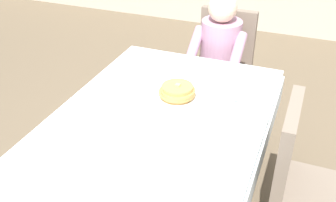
{
  "coord_description": "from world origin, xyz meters",
  "views": [
    {
      "loc": [
        0.69,
        -1.66,
        1.92
      ],
      "look_at": [
        0.02,
        0.05,
        0.79
      ],
      "focal_mm": 42.3,
      "sensor_mm": 36.0,
      "label": 1
    }
  ],
  "objects_px": {
    "breakfast_stack": "(177,92)",
    "cup_coffee": "(227,95)",
    "knife_right_of_plate": "(209,108)",
    "dining_table_main": "(162,126)",
    "chair_diner": "(223,61)",
    "diner_person": "(219,53)",
    "syrup_pitcher": "(145,77)",
    "spoon_near_edge": "(165,129)",
    "fork_left_of_plate": "(146,95)",
    "plate_breakfast": "(178,99)",
    "chair_right_side": "(302,177)"
  },
  "relations": [
    {
      "from": "syrup_pitcher",
      "to": "fork_left_of_plate",
      "type": "xyz_separation_m",
      "value": [
        0.07,
        -0.14,
        -0.04
      ]
    },
    {
      "from": "diner_person",
      "to": "plate_breakfast",
      "type": "distance_m",
      "value": 0.86
    },
    {
      "from": "diner_person",
      "to": "chair_right_side",
      "type": "xyz_separation_m",
      "value": [
        0.72,
        -1.01,
        -0.14
      ]
    },
    {
      "from": "dining_table_main",
      "to": "syrup_pitcher",
      "type": "bearing_deg",
      "value": 129.44
    },
    {
      "from": "chair_right_side",
      "to": "spoon_near_edge",
      "type": "relative_size",
      "value": 6.2
    },
    {
      "from": "chair_right_side",
      "to": "syrup_pitcher",
      "type": "relative_size",
      "value": 11.62
    },
    {
      "from": "knife_right_of_plate",
      "to": "spoon_near_edge",
      "type": "relative_size",
      "value": 1.33
    },
    {
      "from": "spoon_near_edge",
      "to": "knife_right_of_plate",
      "type": "bearing_deg",
      "value": 77.05
    },
    {
      "from": "fork_left_of_plate",
      "to": "spoon_near_edge",
      "type": "xyz_separation_m",
      "value": [
        0.23,
        -0.27,
        0.0
      ]
    },
    {
      "from": "dining_table_main",
      "to": "diner_person",
      "type": "height_order",
      "value": "diner_person"
    },
    {
      "from": "syrup_pitcher",
      "to": "fork_left_of_plate",
      "type": "relative_size",
      "value": 0.44
    },
    {
      "from": "chair_right_side",
      "to": "breakfast_stack",
      "type": "bearing_deg",
      "value": -101.89
    },
    {
      "from": "plate_breakfast",
      "to": "chair_right_side",
      "type": "bearing_deg",
      "value": -11.82
    },
    {
      "from": "knife_right_of_plate",
      "to": "dining_table_main",
      "type": "bearing_deg",
      "value": 115.15
    },
    {
      "from": "plate_breakfast",
      "to": "syrup_pitcher",
      "type": "height_order",
      "value": "syrup_pitcher"
    },
    {
      "from": "dining_table_main",
      "to": "plate_breakfast",
      "type": "height_order",
      "value": "plate_breakfast"
    },
    {
      "from": "dining_table_main",
      "to": "diner_person",
      "type": "relative_size",
      "value": 1.36
    },
    {
      "from": "chair_diner",
      "to": "chair_right_side",
      "type": "bearing_deg",
      "value": 121.77
    },
    {
      "from": "chair_diner",
      "to": "diner_person",
      "type": "distance_m",
      "value": 0.21
    },
    {
      "from": "breakfast_stack",
      "to": "spoon_near_edge",
      "type": "relative_size",
      "value": 1.4
    },
    {
      "from": "dining_table_main",
      "to": "spoon_near_edge",
      "type": "distance_m",
      "value": 0.18
    },
    {
      "from": "dining_table_main",
      "to": "syrup_pitcher",
      "type": "distance_m",
      "value": 0.38
    },
    {
      "from": "chair_diner",
      "to": "syrup_pitcher",
      "type": "distance_m",
      "value": 0.97
    },
    {
      "from": "cup_coffee",
      "to": "spoon_near_edge",
      "type": "bearing_deg",
      "value": -120.18
    },
    {
      "from": "breakfast_stack",
      "to": "syrup_pitcher",
      "type": "xyz_separation_m",
      "value": [
        -0.26,
        0.12,
        -0.02
      ]
    },
    {
      "from": "cup_coffee",
      "to": "spoon_near_edge",
      "type": "relative_size",
      "value": 0.75
    },
    {
      "from": "plate_breakfast",
      "to": "spoon_near_edge",
      "type": "relative_size",
      "value": 1.87
    },
    {
      "from": "plate_breakfast",
      "to": "knife_right_of_plate",
      "type": "height_order",
      "value": "plate_breakfast"
    },
    {
      "from": "cup_coffee",
      "to": "syrup_pitcher",
      "type": "relative_size",
      "value": 1.41
    },
    {
      "from": "dining_table_main",
      "to": "fork_left_of_plate",
      "type": "xyz_separation_m",
      "value": [
        -0.16,
        0.13,
        0.09
      ]
    },
    {
      "from": "dining_table_main",
      "to": "plate_breakfast",
      "type": "bearing_deg",
      "value": 78.1
    },
    {
      "from": "diner_person",
      "to": "breakfast_stack",
      "type": "distance_m",
      "value": 0.87
    },
    {
      "from": "breakfast_stack",
      "to": "cup_coffee",
      "type": "relative_size",
      "value": 1.86
    },
    {
      "from": "chair_right_side",
      "to": "fork_left_of_plate",
      "type": "distance_m",
      "value": 0.96
    },
    {
      "from": "breakfast_stack",
      "to": "dining_table_main",
      "type": "bearing_deg",
      "value": -100.71
    },
    {
      "from": "syrup_pitcher",
      "to": "spoon_near_edge",
      "type": "xyz_separation_m",
      "value": [
        0.3,
        -0.42,
        -0.04
      ]
    },
    {
      "from": "breakfast_stack",
      "to": "spoon_near_edge",
      "type": "bearing_deg",
      "value": -81.34
    },
    {
      "from": "breakfast_stack",
      "to": "knife_right_of_plate",
      "type": "xyz_separation_m",
      "value": [
        0.19,
        -0.02,
        -0.05
      ]
    },
    {
      "from": "knife_right_of_plate",
      "to": "breakfast_stack",
      "type": "bearing_deg",
      "value": 77.63
    },
    {
      "from": "dining_table_main",
      "to": "spoon_near_edge",
      "type": "relative_size",
      "value": 10.16
    },
    {
      "from": "fork_left_of_plate",
      "to": "knife_right_of_plate",
      "type": "bearing_deg",
      "value": -83.76
    },
    {
      "from": "chair_right_side",
      "to": "diner_person",
      "type": "bearing_deg",
      "value": -144.46
    },
    {
      "from": "chair_right_side",
      "to": "cup_coffee",
      "type": "relative_size",
      "value": 8.23
    },
    {
      "from": "plate_breakfast",
      "to": "syrup_pitcher",
      "type": "relative_size",
      "value": 3.5
    },
    {
      "from": "plate_breakfast",
      "to": "breakfast_stack",
      "type": "bearing_deg",
      "value": 152.13
    },
    {
      "from": "dining_table_main",
      "to": "chair_diner",
      "type": "distance_m",
      "value": 1.18
    },
    {
      "from": "chair_diner",
      "to": "syrup_pitcher",
      "type": "bearing_deg",
      "value": 72.98
    },
    {
      "from": "dining_table_main",
      "to": "spoon_near_edge",
      "type": "xyz_separation_m",
      "value": [
        0.07,
        -0.14,
        0.09
      ]
    },
    {
      "from": "chair_diner",
      "to": "fork_left_of_plate",
      "type": "xyz_separation_m",
      "value": [
        -0.2,
        -1.04,
        0.21
      ]
    },
    {
      "from": "chair_right_side",
      "to": "breakfast_stack",
      "type": "xyz_separation_m",
      "value": [
        -0.74,
        0.16,
        0.26
      ]
    }
  ]
}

